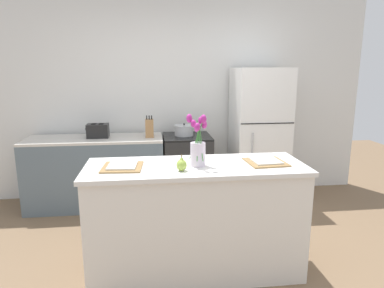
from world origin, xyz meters
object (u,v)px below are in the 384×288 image
object	(u,v)px
flower_vase	(198,147)
pear_figurine	(182,164)
toaster	(98,131)
knife_block	(149,128)
stove_range	(187,169)
plate_setting_left	(122,167)
cooking_pot	(184,130)
refrigerator	(259,135)
plate_setting_right	(266,162)

from	to	relation	value
flower_vase	pear_figurine	world-z (taller)	flower_vase
toaster	knife_block	bearing A→B (deg)	-3.39
stove_range	toaster	distance (m)	1.23
plate_setting_left	cooking_pot	bearing A→B (deg)	68.17
knife_block	toaster	bearing A→B (deg)	176.61
flower_vase	cooking_pot	bearing A→B (deg)	88.25
flower_vase	plate_setting_left	size ratio (longest dim) A/B	1.29
refrigerator	pear_figurine	distance (m)	2.12
flower_vase	plate_setting_right	world-z (taller)	flower_vase
stove_range	plate_setting_right	xyz separation A→B (m)	(0.49, -1.61, 0.52)
flower_vase	pear_figurine	bearing A→B (deg)	-137.99
cooking_pot	knife_block	bearing A→B (deg)	-174.42
flower_vase	plate_setting_right	distance (m)	0.59
stove_range	pear_figurine	world-z (taller)	pear_figurine
plate_setting_right	toaster	distance (m)	2.28
refrigerator	toaster	distance (m)	2.06
plate_setting_left	toaster	size ratio (longest dim) A/B	1.18
stove_range	knife_block	distance (m)	0.73
flower_vase	pear_figurine	xyz separation A→B (m)	(-0.14, -0.13, -0.11)
flower_vase	knife_block	xyz separation A→B (m)	(-0.39, 1.60, -0.12)
stove_range	toaster	world-z (taller)	toaster
plate_setting_left	plate_setting_right	size ratio (longest dim) A/B	1.00
refrigerator	toaster	bearing A→B (deg)	179.57
knife_block	stove_range	bearing A→B (deg)	2.59
flower_vase	plate_setting_right	size ratio (longest dim) A/B	1.29
refrigerator	cooking_pot	world-z (taller)	refrigerator
pear_figurine	cooking_pot	size ratio (longest dim) A/B	0.53
plate_setting_right	cooking_pot	distance (m)	1.71
plate_setting_right	toaster	size ratio (longest dim) A/B	1.18
flower_vase	plate_setting_right	bearing A→B (deg)	1.29
plate_setting_left	knife_block	bearing A→B (deg)	82.29
plate_setting_left	stove_range	bearing A→B (deg)	66.82
stove_range	flower_vase	world-z (taller)	flower_vase
refrigerator	flower_vase	bearing A→B (deg)	-122.53
refrigerator	plate_setting_left	xyz separation A→B (m)	(-1.64, -1.61, 0.10)
cooking_pot	knife_block	distance (m)	0.44
pear_figurine	plate_setting_left	bearing A→B (deg)	162.81
plate_setting_left	plate_setting_right	world-z (taller)	same
plate_setting_right	pear_figurine	bearing A→B (deg)	-168.81
pear_figurine	knife_block	distance (m)	1.75
plate_setting_right	knife_block	bearing A→B (deg)	121.26
stove_range	knife_block	world-z (taller)	knife_block
stove_range	plate_setting_left	size ratio (longest dim) A/B	2.69
flower_vase	plate_setting_left	distance (m)	0.62
knife_block	plate_setting_right	bearing A→B (deg)	-58.74
toaster	cooking_pot	world-z (taller)	toaster
toaster	cooking_pot	bearing A→B (deg)	0.27
stove_range	flower_vase	distance (m)	1.76
toaster	knife_block	xyz separation A→B (m)	(0.64, -0.04, 0.03)
stove_range	cooking_pot	bearing A→B (deg)	149.22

